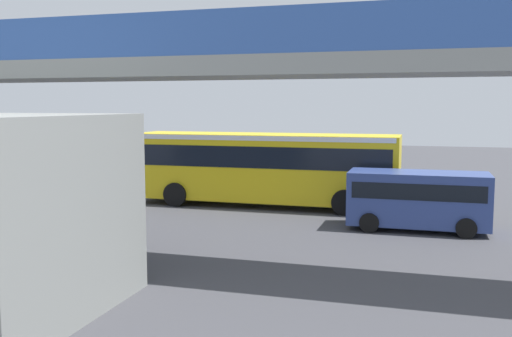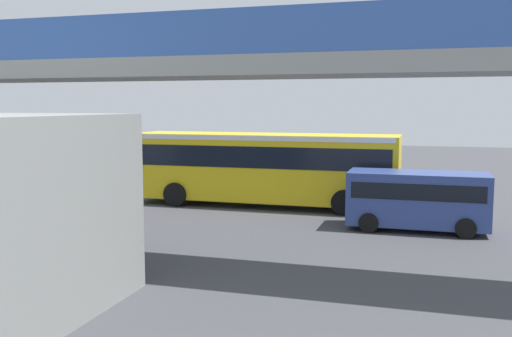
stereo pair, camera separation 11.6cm
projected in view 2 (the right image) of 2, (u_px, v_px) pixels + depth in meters
ground at (267, 204)px, 25.47m from camera, size 80.00×80.00×0.00m
city_bus at (264, 163)px, 24.95m from camera, size 11.54×2.85×3.15m
parked_van at (417, 197)px, 20.17m from camera, size 4.80×2.17×2.05m
bicycle_orange at (34, 201)px, 24.01m from camera, size 1.77×0.44×0.96m
bicycle_black at (44, 207)px, 22.61m from camera, size 1.77×0.44×0.96m
bicycle_blue at (81, 195)px, 25.75m from camera, size 1.77×0.44×0.96m
pedestrian at (279, 175)px, 28.87m from camera, size 0.38×0.38×1.79m
lane_dash_leftmost at (408, 202)px, 26.06m from camera, size 2.00×0.20×0.01m
lane_dash_left at (321, 198)px, 27.20m from camera, size 2.00×0.20×0.01m
lane_dash_centre at (241, 194)px, 28.34m from camera, size 2.00×0.20×0.01m
lane_dash_right at (167, 191)px, 29.48m from camera, size 2.00×0.20×0.01m
pedestrian_overpass at (173, 84)px, 15.73m from camera, size 28.24×2.60×6.72m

